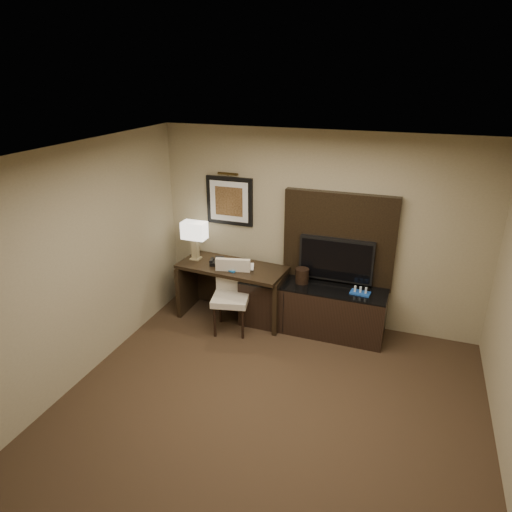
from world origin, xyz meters
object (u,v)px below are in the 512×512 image
at_px(desk_chair, 231,298).
at_px(tv, 336,260).
at_px(table_lamp, 195,239).
at_px(ice_bucket, 302,276).
at_px(desk_phone, 217,262).
at_px(desk, 232,292).
at_px(minibar_tray, 360,291).
at_px(credenza, 312,307).

bearing_deg(desk_chair, tv, 12.39).
relative_size(table_lamp, ice_bucket, 3.01).
bearing_deg(tv, desk_chair, -155.42).
bearing_deg(desk_phone, desk, -7.68).
bearing_deg(table_lamp, desk, -5.26).
distance_m(desk_phone, ice_bucket, 1.23).
bearing_deg(desk_chair, desk_phone, 124.18).
relative_size(tv, minibar_tray, 3.92).
bearing_deg(tv, ice_bucket, -159.04).
bearing_deg(table_lamp, tv, 5.23).
bearing_deg(desk, minibar_tray, 5.02).
relative_size(credenza, desk_chair, 1.98).
distance_m(desk, tv, 1.57).
distance_m(credenza, ice_bucket, 0.47).
distance_m(table_lamp, ice_bucket, 1.64).
relative_size(credenza, tv, 1.99).
bearing_deg(minibar_tray, desk, -179.75).
height_order(tv, minibar_tray, tv).
bearing_deg(minibar_tray, desk_phone, -179.01).
bearing_deg(tv, minibar_tray, -31.37).
bearing_deg(ice_bucket, credenza, -9.94).
distance_m(desk, table_lamp, 0.93).
distance_m(ice_bucket, minibar_tray, 0.81).
bearing_deg(tv, desk, -170.44).
distance_m(tv, minibar_tray, 0.53).
distance_m(table_lamp, desk_phone, 0.47).
height_order(table_lamp, minibar_tray, table_lamp).
bearing_deg(desk_chair, ice_bucket, 14.05).
relative_size(credenza, table_lamp, 3.21).
height_order(tv, ice_bucket, tv).
bearing_deg(credenza, ice_bucket, 170.60).
bearing_deg(desk_phone, tv, -5.50).
height_order(desk, tv, tv).
height_order(desk_chair, ice_bucket, desk_chair).
relative_size(desk_chair, table_lamp, 1.62).
xyz_separation_m(credenza, desk_chair, (-1.04, -0.41, 0.16)).
distance_m(desk_chair, table_lamp, 1.04).
xyz_separation_m(desk, table_lamp, (-0.60, 0.05, 0.72)).
distance_m(desk, ice_bucket, 1.08).
xyz_separation_m(table_lamp, ice_bucket, (1.60, 0.02, -0.34)).
xyz_separation_m(desk_chair, ice_bucket, (0.88, 0.43, 0.28)).
height_order(desk, table_lamp, table_lamp).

